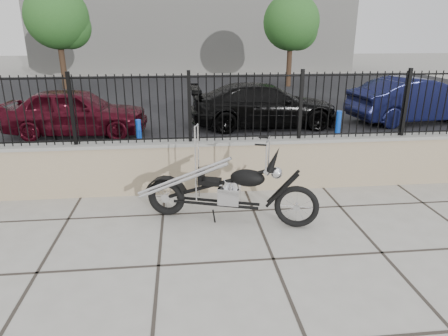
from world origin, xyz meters
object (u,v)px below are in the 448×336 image
car_black (265,105)px  car_blue (417,100)px  chopper_motorcycle (226,174)px  car_red (76,112)px

car_black → car_blue: car_blue is taller
car_black → car_blue: 5.00m
chopper_motorcycle → car_black: (1.89, 6.31, -0.11)m
car_blue → chopper_motorcycle: bearing=126.3°
car_blue → car_red: bearing=86.5°
car_red → car_black: car_red is taller
car_red → car_blue: 10.52m
car_black → chopper_motorcycle: bearing=162.3°
car_red → car_black: bearing=-80.9°
chopper_motorcycle → car_blue: size_ratio=0.60×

